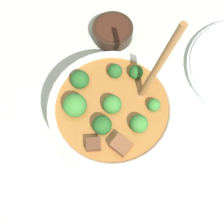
{
  "coord_description": "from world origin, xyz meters",
  "views": [
    {
      "loc": [
        0.21,
        0.09,
        0.6
      ],
      "look_at": [
        0.0,
        0.0,
        0.06
      ],
      "focal_mm": 50.0,
      "sensor_mm": 36.0,
      "label": 1
    }
  ],
  "objects": [
    {
      "name": "ground_plane",
      "position": [
        0.0,
        0.0,
        0.0
      ],
      "size": [
        4.0,
        4.0,
        0.0
      ],
      "primitive_type": "plane",
      "color": "#ADBCAD"
    },
    {
      "name": "stew_bowl",
      "position": [
        0.0,
        -0.0,
        0.05
      ],
      "size": [
        0.24,
        0.24,
        0.26
      ],
      "color": "white",
      "rests_on": "ground_plane"
    },
    {
      "name": "condiment_bowl",
      "position": [
        -0.2,
        -0.08,
        0.02
      ],
      "size": [
        0.09,
        0.09,
        0.03
      ],
      "color": "black",
      "rests_on": "ground_plane"
    }
  ]
}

